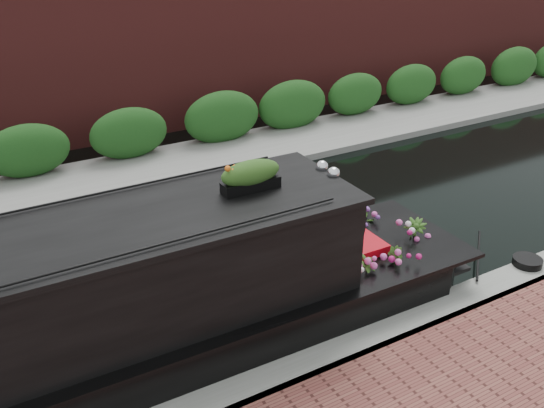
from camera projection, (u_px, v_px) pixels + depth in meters
ground at (230, 254)px, 10.79m from camera, size 80.00×80.00×0.00m
near_bank_coping at (339, 361)px, 8.23m from camera, size 40.00×0.60×0.50m
far_bank_path at (148, 174)px, 14.05m from camera, size 40.00×2.40×0.34m
far_hedge at (136, 162)px, 14.74m from camera, size 40.00×1.10×2.80m
far_brick_wall at (110, 137)px, 16.37m from camera, size 40.00×1.00×8.00m
narrowboat at (38, 344)px, 7.26m from camera, size 12.10×2.31×2.84m
rope_fender at (433, 254)px, 10.50m from camera, size 0.31×0.43×0.31m
coiled_mooring_rope at (527, 262)px, 9.97m from camera, size 0.48×0.48×0.12m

